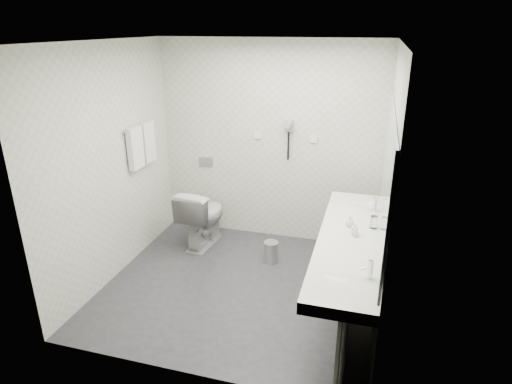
% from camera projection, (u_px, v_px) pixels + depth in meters
% --- Properties ---
extents(floor, '(2.80, 2.80, 0.00)m').
position_uv_depth(floor, '(239.00, 286.00, 4.67)').
color(floor, '#2A292E').
rests_on(floor, ground).
extents(ceiling, '(2.80, 2.80, 0.00)m').
position_uv_depth(ceiling, '(235.00, 41.00, 3.76)').
color(ceiling, silver).
rests_on(ceiling, wall_back).
extents(wall_back, '(2.80, 0.00, 2.80)m').
position_uv_depth(wall_back, '(269.00, 144.00, 5.38)').
color(wall_back, beige).
rests_on(wall_back, floor).
extents(wall_front, '(2.80, 0.00, 2.80)m').
position_uv_depth(wall_front, '(180.00, 235.00, 3.05)').
color(wall_front, beige).
rests_on(wall_front, floor).
extents(wall_left, '(0.00, 2.60, 2.60)m').
position_uv_depth(wall_left, '(111.00, 165.00, 4.57)').
color(wall_left, beige).
rests_on(wall_left, floor).
extents(wall_right, '(0.00, 2.60, 2.60)m').
position_uv_depth(wall_right, '(386.00, 191.00, 3.86)').
color(wall_right, beige).
rests_on(wall_right, floor).
extents(vanity_counter, '(0.55, 2.20, 0.10)m').
position_uv_depth(vanity_counter, '(349.00, 242.00, 3.92)').
color(vanity_counter, silver).
rests_on(vanity_counter, floor).
extents(vanity_panel, '(0.03, 2.15, 0.75)m').
position_uv_depth(vanity_panel, '(348.00, 282.00, 4.06)').
color(vanity_panel, gray).
rests_on(vanity_panel, floor).
extents(vanity_post_near, '(0.06, 0.06, 0.75)m').
position_uv_depth(vanity_post_near, '(341.00, 360.00, 3.12)').
color(vanity_post_near, silver).
rests_on(vanity_post_near, floor).
extents(vanity_post_far, '(0.06, 0.06, 0.75)m').
position_uv_depth(vanity_post_far, '(358.00, 234.00, 4.99)').
color(vanity_post_far, silver).
rests_on(vanity_post_far, floor).
extents(mirror, '(0.02, 2.20, 1.05)m').
position_uv_depth(mirror, '(387.00, 177.00, 3.61)').
color(mirror, '#B2BCC6').
rests_on(mirror, wall_right).
extents(basin_near, '(0.40, 0.31, 0.05)m').
position_uv_depth(basin_near, '(343.00, 276.00, 3.32)').
color(basin_near, silver).
rests_on(basin_near, vanity_counter).
extents(basin_far, '(0.40, 0.31, 0.05)m').
position_uv_depth(basin_far, '(354.00, 210.00, 4.49)').
color(basin_far, silver).
rests_on(basin_far, vanity_counter).
extents(faucet_near, '(0.04, 0.04, 0.15)m').
position_uv_depth(faucet_near, '(370.00, 269.00, 3.24)').
color(faucet_near, silver).
rests_on(faucet_near, vanity_counter).
extents(faucet_far, '(0.04, 0.04, 0.15)m').
position_uv_depth(faucet_far, '(374.00, 204.00, 4.40)').
color(faucet_far, silver).
rests_on(faucet_far, vanity_counter).
extents(soap_bottle_a, '(0.07, 0.07, 0.12)m').
position_uv_depth(soap_bottle_a, '(355.00, 229.00, 3.92)').
color(soap_bottle_a, beige).
rests_on(soap_bottle_a, vanity_counter).
extents(soap_bottle_b, '(0.11, 0.11, 0.10)m').
position_uv_depth(soap_bottle_b, '(350.00, 221.00, 4.09)').
color(soap_bottle_b, beige).
rests_on(soap_bottle_b, vanity_counter).
extents(soap_bottle_c, '(0.05, 0.05, 0.10)m').
position_uv_depth(soap_bottle_c, '(356.00, 232.00, 3.88)').
color(soap_bottle_c, beige).
rests_on(soap_bottle_c, vanity_counter).
extents(glass_left, '(0.07, 0.07, 0.12)m').
position_uv_depth(glass_left, '(374.00, 222.00, 4.04)').
color(glass_left, silver).
rests_on(glass_left, vanity_counter).
extents(toilet, '(0.50, 0.79, 0.77)m').
position_uv_depth(toilet, '(203.00, 216.00, 5.44)').
color(toilet, silver).
rests_on(toilet, floor).
extents(flush_plate, '(0.18, 0.02, 0.12)m').
position_uv_depth(flush_plate, '(206.00, 162.00, 5.69)').
color(flush_plate, '#B2B5BA').
rests_on(flush_plate, wall_back).
extents(pedal_bin, '(0.20, 0.20, 0.24)m').
position_uv_depth(pedal_bin, '(271.00, 252.00, 5.11)').
color(pedal_bin, '#B2B5BA').
rests_on(pedal_bin, floor).
extents(bin_lid, '(0.17, 0.17, 0.02)m').
position_uv_depth(bin_lid, '(271.00, 243.00, 5.07)').
color(bin_lid, '#B2B5BA').
rests_on(bin_lid, pedal_bin).
extents(towel_rail, '(0.02, 0.62, 0.02)m').
position_uv_depth(towel_rail, '(139.00, 126.00, 4.94)').
color(towel_rail, silver).
rests_on(towel_rail, wall_left).
extents(towel_near, '(0.07, 0.24, 0.48)m').
position_uv_depth(towel_near, '(135.00, 148.00, 4.89)').
color(towel_near, silver).
rests_on(towel_near, towel_rail).
extents(towel_far, '(0.07, 0.24, 0.48)m').
position_uv_depth(towel_far, '(148.00, 142.00, 5.14)').
color(towel_far, silver).
rests_on(towel_far, towel_rail).
extents(dryer_cradle, '(0.10, 0.04, 0.14)m').
position_uv_depth(dryer_cradle, '(289.00, 125.00, 5.20)').
color(dryer_cradle, gray).
rests_on(dryer_cradle, wall_back).
extents(dryer_barrel, '(0.08, 0.14, 0.08)m').
position_uv_depth(dryer_barrel, '(288.00, 124.00, 5.13)').
color(dryer_barrel, gray).
rests_on(dryer_barrel, dryer_cradle).
extents(dryer_cord, '(0.02, 0.02, 0.35)m').
position_uv_depth(dryer_cord, '(288.00, 146.00, 5.28)').
color(dryer_cord, black).
rests_on(dryer_cord, dryer_cradle).
extents(switch_plate_a, '(0.09, 0.02, 0.09)m').
position_uv_depth(switch_plate_a, '(257.00, 135.00, 5.37)').
color(switch_plate_a, silver).
rests_on(switch_plate_a, wall_back).
extents(switch_plate_b, '(0.09, 0.02, 0.09)m').
position_uv_depth(switch_plate_b, '(314.00, 139.00, 5.20)').
color(switch_plate_b, silver).
rests_on(switch_plate_b, wall_back).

